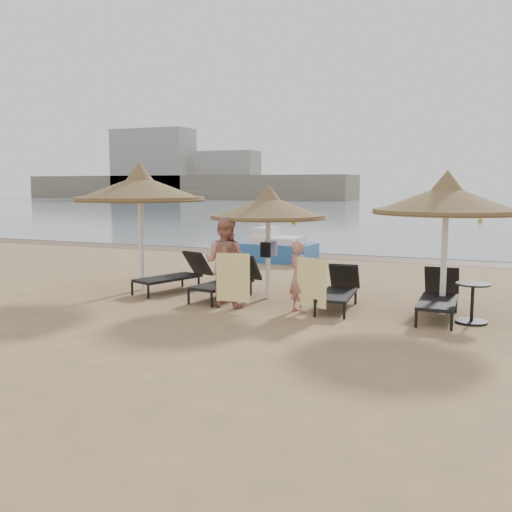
{
  "coord_description": "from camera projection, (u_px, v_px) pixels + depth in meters",
  "views": [
    {
      "loc": [
        4.8,
        -10.55,
        2.62
      ],
      "look_at": [
        -0.01,
        1.2,
        1.0
      ],
      "focal_mm": 40.0,
      "sensor_mm": 36.0,
      "label": 1
    }
  ],
  "objects": [
    {
      "name": "ground",
      "position": [
        234.0,
        311.0,
        11.82
      ],
      "size": [
        160.0,
        160.0,
        0.0
      ],
      "primitive_type": "plane",
      "color": "#9D794D",
      "rests_on": "ground"
    },
    {
      "name": "side_table",
      "position": [
        472.0,
        304.0,
        10.75
      ],
      "size": [
        0.63,
        0.63,
        0.76
      ],
      "rotation": [
        0.0,
        0.0,
        -0.26
      ],
      "color": "black",
      "rests_on": "ground"
    },
    {
      "name": "palapa_left",
      "position": [
        140.0,
        189.0,
        13.85
      ],
      "size": [
        3.16,
        3.16,
        3.14
      ],
      "rotation": [
        0.0,
        0.0,
        -0.41
      ],
      "color": "white",
      "rests_on": "ground"
    },
    {
      "name": "wet_sand_strip",
      "position": [
        342.0,
        257.0,
        20.45
      ],
      "size": [
        200.0,
        1.6,
        0.01
      ],
      "primitive_type": "cube",
      "color": "brown",
      "rests_on": "ground"
    },
    {
      "name": "palapa_center",
      "position": [
        268.0,
        208.0,
        12.86
      ],
      "size": [
        2.64,
        2.64,
        2.61
      ],
      "rotation": [
        0.0,
        0.0,
        -0.31
      ],
      "color": "white",
      "rests_on": "ground"
    },
    {
      "name": "far_shore",
      "position": [
        291.0,
        182.0,
        92.34
      ],
      "size": [
        150.0,
        54.8,
        12.0
      ],
      "color": "#78715A",
      "rests_on": "ground"
    },
    {
      "name": "buoy_mid",
      "position": [
        480.0,
        220.0,
        38.75
      ],
      "size": [
        0.31,
        0.31,
        0.31
      ],
      "primitive_type": "sphere",
      "color": "gold",
      "rests_on": "ground"
    },
    {
      "name": "lounger_far_left",
      "position": [
        177.0,
        274.0,
        14.01
      ],
      "size": [
        1.34,
        2.16,
        0.92
      ],
      "rotation": [
        0.0,
        0.0,
        -0.35
      ],
      "color": "black",
      "rests_on": "ground"
    },
    {
      "name": "lounger_near_left",
      "position": [
        229.0,
        279.0,
        13.17
      ],
      "size": [
        1.02,
        2.16,
        0.93
      ],
      "rotation": [
        0.0,
        0.0,
        -0.17
      ],
      "color": "black",
      "rests_on": "ground"
    },
    {
      "name": "lounger_far_right",
      "position": [
        439.0,
        296.0,
        11.29
      ],
      "size": [
        0.69,
        2.06,
        0.92
      ],
      "rotation": [
        0.0,
        0.0,
        0.01
      ],
      "color": "black",
      "rests_on": "ground"
    },
    {
      "name": "towel_right",
      "position": [
        312.0,
        283.0,
        11.25
      ],
      "size": [
        0.67,
        0.24,
        0.98
      ],
      "rotation": [
        0.0,
        0.0,
        -0.32
      ],
      "color": "yellow",
      "rests_on": "ground"
    },
    {
      "name": "lounger_near_right",
      "position": [
        339.0,
        289.0,
        12.1
      ],
      "size": [
        0.77,
        1.98,
        0.87
      ],
      "rotation": [
        0.0,
        0.0,
        0.07
      ],
      "color": "black",
      "rests_on": "ground"
    },
    {
      "name": "towel_left",
      "position": [
        233.0,
        277.0,
        11.72
      ],
      "size": [
        0.72,
        0.11,
        1.01
      ],
      "rotation": [
        0.0,
        0.0,
        0.12
      ],
      "color": "yellow",
      "rests_on": "ground"
    },
    {
      "name": "sea",
      "position": [
        455.0,
        201.0,
        85.28
      ],
      "size": [
        200.0,
        140.0,
        0.03
      ],
      "primitive_type": "cube",
      "color": "slate",
      "rests_on": "ground"
    },
    {
      "name": "person_left",
      "position": [
        225.0,
        255.0,
        12.13
      ],
      "size": [
        1.04,
        0.7,
        2.21
      ],
      "primitive_type": "imported",
      "rotation": [
        0.0,
        0.0,
        3.18
      ],
      "color": "tan",
      "rests_on": "ground"
    },
    {
      "name": "bag_dark",
      "position": [
        266.0,
        250.0,
        12.83
      ],
      "size": [
        0.25,
        0.14,
        0.34
      ],
      "rotation": [
        0.0,
        0.0,
        -0.25
      ],
      "color": "black",
      "rests_on": "ground"
    },
    {
      "name": "buoy_left",
      "position": [
        294.0,
        221.0,
        37.1
      ],
      "size": [
        0.4,
        0.4,
        0.4
      ],
      "primitive_type": "sphere",
      "color": "gold",
      "rests_on": "ground"
    },
    {
      "name": "palapa_right",
      "position": [
        447.0,
        200.0,
        11.23
      ],
      "size": [
        2.91,
        2.91,
        2.89
      ],
      "rotation": [
        0.0,
        0.0,
        -0.28
      ],
      "color": "white",
      "rests_on": "ground"
    },
    {
      "name": "bag_patterned",
      "position": [
        271.0,
        248.0,
        13.14
      ],
      "size": [
        0.27,
        0.1,
        0.35
      ],
      "rotation": [
        0.0,
        0.0,
        -0.02
      ],
      "color": "white",
      "rests_on": "ground"
    },
    {
      "name": "person_right",
      "position": [
        299.0,
        271.0,
        11.58
      ],
      "size": [
        0.94,
        0.88,
        1.71
      ],
      "primitive_type": "imported",
      "rotation": [
        0.0,
        0.0,
        2.51
      ],
      "color": "tan",
      "rests_on": "ground"
    },
    {
      "name": "pedal_boat",
      "position": [
        277.0,
        249.0,
        19.33
      ],
      "size": [
        2.54,
        1.61,
        1.14
      ],
      "rotation": [
        0.0,
        0.0,
        -0.07
      ],
      "color": "#255EA4",
      "rests_on": "ground"
    }
  ]
}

